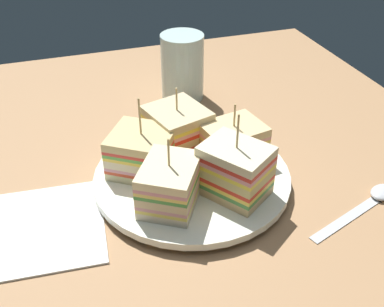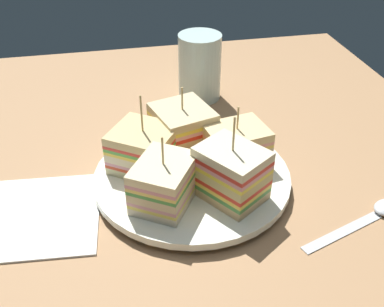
{
  "view_description": "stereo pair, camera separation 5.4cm",
  "coord_description": "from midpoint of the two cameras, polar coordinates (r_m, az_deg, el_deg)",
  "views": [
    {
      "loc": [
        43.22,
        -14.41,
        36.35
      ],
      "look_at": [
        0.0,
        0.0,
        4.68
      ],
      "focal_mm": 42.78,
      "sensor_mm": 36.0,
      "label": 1
    },
    {
      "loc": [
        44.62,
        -9.19,
        36.35
      ],
      "look_at": [
        0.0,
        0.0,
        4.68
      ],
      "focal_mm": 42.78,
      "sensor_mm": 36.0,
      "label": 2
    }
  ],
  "objects": [
    {
      "name": "sandwich_wedge_4",
      "position": [
        0.52,
        2.42,
        -2.23
      ],
      "size": [
        9.4,
        8.94,
        10.61
      ],
      "rotation": [
        0.0,
        0.0,
        10.02
      ],
      "color": "#DFB87C",
      "rests_on": "plate"
    },
    {
      "name": "plate",
      "position": [
        0.58,
        -2.69,
        -3.09
      ],
      "size": [
        24.55,
        24.55,
        1.68
      ],
      "color": "white",
      "rests_on": "ground_plane"
    },
    {
      "name": "sandwich_wedge_2",
      "position": [
        0.57,
        -8.87,
        0.07
      ],
      "size": [
        9.91,
        10.06,
        10.12
      ],
      "rotation": [
        0.0,
        0.0,
        7.26
      ],
      "color": "beige",
      "rests_on": "plate"
    },
    {
      "name": "spoon",
      "position": [
        0.59,
        19.35,
        -5.45
      ],
      "size": [
        6.58,
        14.58,
        1.0
      ],
      "rotation": [
        0.0,
        0.0,
        1.9
      ],
      "color": "silver",
      "rests_on": "ground_plane"
    },
    {
      "name": "napkin",
      "position": [
        0.55,
        -20.54,
        -8.61
      ],
      "size": [
        15.08,
        14.09,
        0.5
      ],
      "primitive_type": "cube",
      "rotation": [
        0.0,
        0.0,
        -0.08
      ],
      "color": "white",
      "rests_on": "ground_plane"
    },
    {
      "name": "sandwich_wedge_3",
      "position": [
        0.51,
        -5.8,
        -3.98
      ],
      "size": [
        9.43,
        8.9,
        8.78
      ],
      "rotation": [
        0.0,
        0.0,
        8.86
      ],
      "color": "beige",
      "rests_on": "plate"
    },
    {
      "name": "ground_plane",
      "position": [
        0.59,
        -2.64,
        -4.56
      ],
      "size": [
        93.68,
        81.17,
        1.8
      ],
      "primitive_type": "cube",
      "color": "#A67A52"
    },
    {
      "name": "chip_pile",
      "position": [
        0.55,
        -3.48,
        -2.22
      ],
      "size": [
        7.45,
        7.35,
        2.66
      ],
      "color": "#DCBF67",
      "rests_on": "plate"
    },
    {
      "name": "drinking_glass",
      "position": [
        0.76,
        -3.26,
        10.1
      ],
      "size": [
        6.98,
        6.98,
        10.81
      ],
      "color": "silver",
      "rests_on": "ground_plane"
    },
    {
      "name": "sandwich_wedge_0",
      "position": [
        0.58,
        2.45,
        1.28
      ],
      "size": [
        7.2,
        8.43,
        8.01
      ],
      "rotation": [
        0.0,
        0.0,
        4.89
      ],
      "color": "beige",
      "rests_on": "plate"
    },
    {
      "name": "sandwich_wedge_1",
      "position": [
        0.6,
        -4.64,
        2.91
      ],
      "size": [
        9.11,
        8.74,
        8.87
      ],
      "rotation": [
        0.0,
        0.0,
        6.57
      ],
      "color": "#E9C38A",
      "rests_on": "plate"
    }
  ]
}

